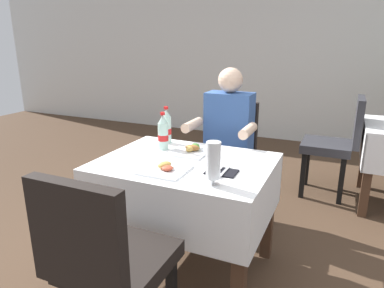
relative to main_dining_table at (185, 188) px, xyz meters
name	(u,v)px	position (x,y,z in m)	size (l,w,h in m)	color
ground_plane	(182,281)	(0.04, -0.15, -0.57)	(11.00, 11.00, 0.00)	#473323
back_wall	(292,33)	(0.04, 3.49, 0.99)	(11.00, 0.12, 3.11)	silver
main_dining_table	(185,188)	(0.00, 0.00, 0.00)	(1.04, 0.80, 0.75)	white
chair_far_diner_seat	(226,154)	(0.00, 0.79, -0.01)	(0.44, 0.50, 0.97)	black
chair_near_camera_side	(107,259)	(0.00, -0.79, -0.01)	(0.44, 0.50, 0.97)	black
seated_diner_far	(226,139)	(0.03, 0.68, 0.15)	(0.50, 0.46, 1.26)	#282D42
plate_near_camera	(165,169)	(-0.03, -0.20, 0.19)	(0.26, 0.26, 0.05)	white
plate_far_diner	(191,150)	(-0.03, 0.16, 0.20)	(0.24, 0.24, 0.06)	white
beer_glass_left	(213,163)	(0.28, -0.27, 0.30)	(0.07, 0.07, 0.23)	white
cola_bottle_primary	(163,133)	(-0.24, 0.15, 0.29)	(0.07, 0.07, 0.25)	silver
cola_bottle_secondary	(166,127)	(-0.29, 0.30, 0.30)	(0.07, 0.07, 0.26)	silver
napkin_cutlery_set	(222,172)	(0.27, -0.10, 0.19)	(0.17, 0.19, 0.01)	black
background_chair_left	(337,141)	(0.82, 1.59, -0.01)	(0.50, 0.44, 0.97)	#2D2D33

